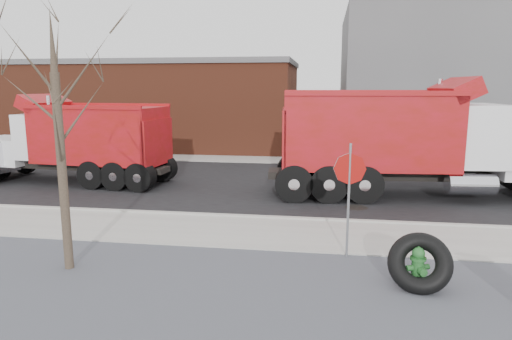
% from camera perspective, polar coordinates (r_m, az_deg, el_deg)
% --- Properties ---
extents(ground, '(120.00, 120.00, 0.00)m').
position_cam_1_polar(ground, '(11.64, -1.58, -8.30)').
color(ground, '#383328').
rests_on(ground, ground).
extents(gravel_verge, '(60.00, 5.00, 0.03)m').
position_cam_1_polar(gravel_verge, '(8.47, -5.91, -15.68)').
color(gravel_verge, slate).
rests_on(gravel_verge, ground).
extents(sidewalk, '(60.00, 2.50, 0.06)m').
position_cam_1_polar(sidewalk, '(11.87, -1.37, -7.78)').
color(sidewalk, '#9E9B93').
rests_on(sidewalk, ground).
extents(curb, '(60.00, 0.15, 0.11)m').
position_cam_1_polar(curb, '(13.08, -0.38, -5.92)').
color(curb, '#9E9B93').
rests_on(curb, ground).
extents(road, '(60.00, 9.40, 0.02)m').
position_cam_1_polar(road, '(17.66, 2.01, -1.78)').
color(road, black).
rests_on(road, ground).
extents(far_sidewalk, '(60.00, 2.00, 0.06)m').
position_cam_1_polar(far_sidewalk, '(23.23, 3.62, 1.20)').
color(far_sidewalk, '#9E9B93').
rests_on(far_sidewalk, ground).
extents(building_grey, '(12.00, 10.00, 8.00)m').
position_cam_1_polar(building_grey, '(29.70, 22.65, 10.12)').
color(building_grey, slate).
rests_on(building_grey, ground).
extents(building_brick, '(20.20, 8.20, 5.30)m').
position_cam_1_polar(building_brick, '(30.33, -14.81, 8.02)').
color(building_brick, brown).
rests_on(building_brick, ground).
extents(bare_tree, '(3.20, 3.20, 5.20)m').
position_cam_1_polar(bare_tree, '(9.74, -23.59, 6.98)').
color(bare_tree, '#382D23').
rests_on(bare_tree, ground).
extents(fire_hydrant, '(0.46, 0.45, 0.81)m').
position_cam_1_polar(fire_hydrant, '(9.20, 19.55, -11.64)').
color(fire_hydrant, '#2F6E2A').
rests_on(fire_hydrant, ground).
extents(truck_tire, '(1.32, 1.12, 1.15)m').
position_cam_1_polar(truck_tire, '(9.12, 19.79, -10.89)').
color(truck_tire, black).
rests_on(truck_tire, ground).
extents(stop_sign, '(0.69, 0.06, 2.55)m').
position_cam_1_polar(stop_sign, '(9.97, 11.58, -1.27)').
color(stop_sign, gray).
rests_on(stop_sign, ground).
extents(dump_truck_red_a, '(10.06, 3.44, 3.98)m').
position_cam_1_polar(dump_truck_red_a, '(16.29, 18.35, 3.84)').
color(dump_truck_red_a, black).
rests_on(dump_truck_red_a, ground).
extents(dump_truck_red_b, '(8.08, 3.02, 3.39)m').
position_cam_1_polar(dump_truck_red_b, '(19.05, -21.34, 3.64)').
color(dump_truck_red_b, black).
rests_on(dump_truck_red_b, ground).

